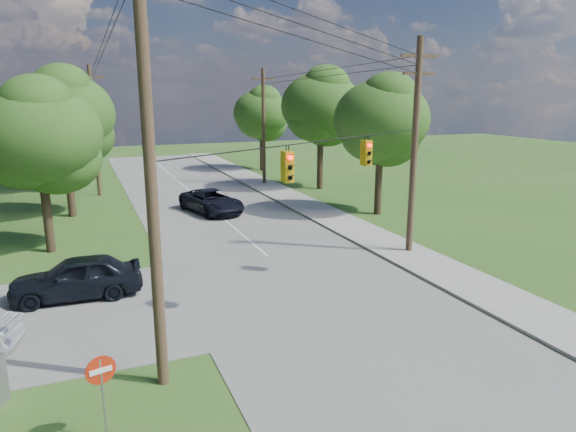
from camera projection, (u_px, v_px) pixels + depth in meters
name	position (u px, v px, depth m)	size (l,w,h in m)	color
ground	(318.00, 358.00, 15.70)	(140.00, 140.00, 0.00)	#2D541C
main_road	(310.00, 291.00, 20.93)	(10.00, 100.00, 0.03)	gray
sidewalk_east	(443.00, 270.00, 23.37)	(2.60, 100.00, 0.12)	#A5A29A
pole_sw	(150.00, 161.00, 12.92)	(2.00, 0.32, 12.00)	brown
pole_ne	(415.00, 145.00, 24.89)	(2.00, 0.32, 10.50)	brown
pole_north_e	(264.00, 126.00, 44.79)	(2.00, 0.32, 10.00)	brown
pole_north_w	(94.00, 130.00, 39.70)	(2.00, 0.32, 10.00)	brown
power_lines	(245.00, 66.00, 24.52)	(13.93, 29.62, 4.93)	black
traffic_signals	(331.00, 159.00, 19.34)	(4.91, 3.27, 1.05)	#C79D0B
tree_w_near	(38.00, 135.00, 24.90)	(6.00, 6.00, 8.40)	#403020
tree_w_mid	(63.00, 115.00, 32.33)	(6.40, 6.40, 9.22)	#403020
tree_w_far	(38.00, 115.00, 40.68)	(6.00, 6.00, 8.73)	#403020
tree_e_near	(381.00, 120.00, 33.05)	(6.20, 6.20, 8.81)	#403020
tree_e_mid	(321.00, 106.00, 42.10)	(6.60, 6.60, 9.64)	#403020
tree_e_far	(261.00, 113.00, 52.77)	(5.80, 5.80, 8.32)	#403020
car_cross_dark	(77.00, 277.00, 20.10)	(1.99, 4.93, 1.68)	black
car_main_north	(212.00, 201.00, 34.66)	(2.56, 5.55, 1.54)	black
do_not_enter_sign	(101.00, 378.00, 11.70)	(0.69, 0.21, 2.11)	gray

